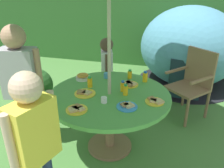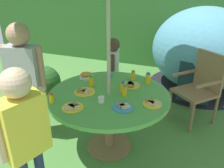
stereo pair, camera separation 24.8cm
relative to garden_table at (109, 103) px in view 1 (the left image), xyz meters
name	(u,v)px [view 1 (the left image)]	position (x,y,z in m)	size (l,w,h in m)	color
ground_plane	(110,147)	(0.00, 0.00, -0.61)	(10.00, 10.00, 0.02)	#477A38
hedge_backdrop	(148,19)	(0.00, 3.29, 0.43)	(9.00, 0.70, 2.04)	#285623
garden_table	(109,103)	(0.00, 0.00, 0.00)	(1.31, 1.31, 0.71)	brown
wooden_chair	(193,81)	(0.93, 1.03, -0.06)	(0.66, 0.66, 0.97)	brown
dome_tent	(189,47)	(0.90, 2.21, 0.12)	(1.91, 1.91, 1.44)	teal
potted_plant	(36,89)	(-1.25, 0.51, -0.23)	(0.49, 0.49, 0.68)	brown
child_in_white_shirt	(107,65)	(-0.28, 0.87, 0.11)	(0.24, 0.36, 1.10)	brown
child_in_grey_shirt	(20,73)	(-0.94, -0.18, 0.32)	(0.47, 0.27, 1.43)	brown
child_in_yellow_shirt	(34,132)	(-0.30, -0.95, 0.23)	(0.28, 0.42, 1.29)	navy
snack_bowl	(83,77)	(-0.42, 0.29, 0.15)	(0.17, 0.17, 0.08)	white
plate_mid_right	(127,106)	(0.24, -0.23, 0.12)	(0.20, 0.20, 0.03)	#338CD8
plate_near_right	(77,109)	(-0.21, -0.41, 0.13)	(0.21, 0.21, 0.03)	yellow
plate_mid_left	(129,84)	(0.16, 0.27, 0.13)	(0.21, 0.21, 0.03)	yellow
plate_front_edge	(85,93)	(-0.25, -0.08, 0.12)	(0.23, 0.23, 0.03)	yellow
plate_back_edge	(155,101)	(0.49, -0.07, 0.13)	(0.19, 0.19, 0.03)	yellow
juice_bottle_near_left	(126,90)	(0.17, 0.02, 0.17)	(0.05, 0.05, 0.13)	yellow
juice_bottle_far_left	(53,102)	(-0.45, -0.40, 0.16)	(0.04, 0.04, 0.11)	yellow
juice_bottle_far_right	(145,77)	(0.33, 0.43, 0.17)	(0.06, 0.06, 0.13)	yellow
juice_bottle_center_front	(123,86)	(0.12, 0.10, 0.17)	(0.05, 0.05, 0.12)	yellow
juice_bottle_center_back	(90,82)	(-0.26, 0.11, 0.17)	(0.06, 0.06, 0.13)	yellow
juice_bottle_spot_a	(130,74)	(0.13, 0.48, 0.17)	(0.05, 0.05, 0.11)	yellow
cup_near	(104,100)	(0.00, -0.20, 0.14)	(0.06, 0.06, 0.06)	white
cup_far	(106,75)	(-0.15, 0.41, 0.15)	(0.07, 0.07, 0.07)	#4C99D8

